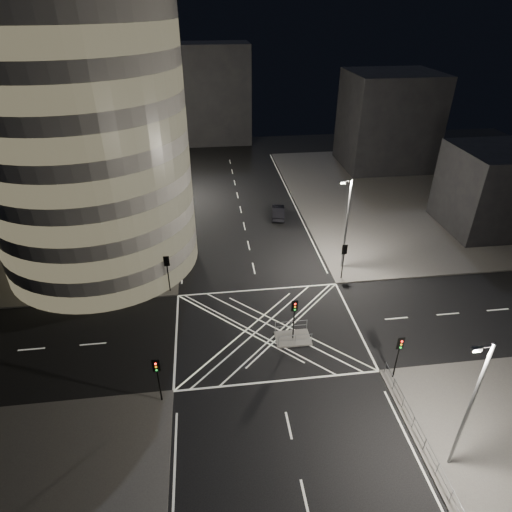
{
  "coord_description": "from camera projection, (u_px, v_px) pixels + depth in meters",
  "views": [
    {
      "loc": [
        -4.62,
        -28.6,
        25.37
      ],
      "look_at": [
        -0.05,
        7.65,
        3.0
      ],
      "focal_mm": 30.0,
      "sensor_mm": 36.0,
      "label": 1
    }
  ],
  "objects": [
    {
      "name": "tree_a",
      "position": [
        149.0,
        241.0,
        41.96
      ],
      "size": [
        3.75,
        3.75,
        6.76
      ],
      "color": "black",
      "rests_on": "sidewalk_far_left"
    },
    {
      "name": "tree_c",
      "position": [
        158.0,
        196.0,
        52.36
      ],
      "size": [
        3.68,
        3.68,
        6.26
      ],
      "color": "black",
      "rests_on": "sidewalk_far_left"
    },
    {
      "name": "central_island",
      "position": [
        293.0,
        338.0,
        36.84
      ],
      "size": [
        3.0,
        2.0,
        0.15
      ],
      "primitive_type": "cube",
      "color": "slate",
      "rests_on": "ground"
    },
    {
      "name": "traffic_signal_nr",
      "position": [
        399.0,
        350.0,
        31.6
      ],
      "size": [
        0.55,
        0.22,
        4.0
      ],
      "color": "black",
      "rests_on": "sidewalk_near_right"
    },
    {
      "name": "railing_island_south",
      "position": [
        295.0,
        340.0,
        35.76
      ],
      "size": [
        2.8,
        0.06,
        1.1
      ],
      "primitive_type": "cube",
      "color": "slate",
      "rests_on": "central_island"
    },
    {
      "name": "traffic_signal_fl",
      "position": [
        167.0,
        267.0,
        41.23
      ],
      "size": [
        0.55,
        0.22,
        4.0
      ],
      "color": "black",
      "rests_on": "sidewalk_far_left"
    },
    {
      "name": "street_lamp_left_far",
      "position": [
        169.0,
        162.0,
        59.43
      ],
      "size": [
        1.25,
        0.25,
        10.0
      ],
      "color": "slate",
      "rests_on": "sidewalk_far_left"
    },
    {
      "name": "street_lamp_right_far",
      "position": [
        346.0,
        222.0,
        43.67
      ],
      "size": [
        1.25,
        0.25,
        10.0
      ],
      "color": "slate",
      "rests_on": "sidewalk_far_right"
    },
    {
      "name": "office_tower_curved",
      "position": [
        48.0,
        136.0,
        44.97
      ],
      "size": [
        30.0,
        29.0,
        27.2
      ],
      "color": "gray",
      "rests_on": "sidewalk_far_left"
    },
    {
      "name": "tree_b",
      "position": [
        153.0,
        213.0,
        46.96
      ],
      "size": [
        4.86,
        4.86,
        7.54
      ],
      "color": "black",
      "rests_on": "sidewalk_far_left"
    },
    {
      "name": "sedan",
      "position": [
        278.0,
        212.0,
        56.67
      ],
      "size": [
        2.27,
        4.77,
        1.51
      ],
      "primitive_type": "imported",
      "rotation": [
        0.0,
        0.0,
        2.99
      ],
      "color": "black",
      "rests_on": "ground"
    },
    {
      "name": "traffic_signal_fr",
      "position": [
        344.0,
        255.0,
        43.11
      ],
      "size": [
        0.55,
        0.22,
        4.0
      ],
      "color": "black",
      "rests_on": "sidewalk_far_right"
    },
    {
      "name": "traffic_signal_island",
      "position": [
        294.0,
        312.0,
        35.36
      ],
      "size": [
        0.55,
        0.22,
        4.0
      ],
      "color": "black",
      "rests_on": "central_island"
    },
    {
      "name": "sidewalk_far_right",
      "position": [
        432.0,
        193.0,
        63.84
      ],
      "size": [
        42.0,
        42.0,
        0.15
      ],
      "primitive_type": "cube",
      "color": "#504D4B",
      "rests_on": "ground"
    },
    {
      "name": "traffic_signal_nl",
      "position": [
        157.0,
        373.0,
        29.72
      ],
      "size": [
        0.55,
        0.22,
        4.0
      ],
      "color": "black",
      "rests_on": "sidewalk_near_left"
    },
    {
      "name": "railing_island_north",
      "position": [
        291.0,
        326.0,
        37.28
      ],
      "size": [
        2.8,
        0.06,
        1.1
      ],
      "primitive_type": "cube",
      "color": "slate",
      "rests_on": "central_island"
    },
    {
      "name": "building_right_far",
      "position": [
        388.0,
        120.0,
        70.57
      ],
      "size": [
        14.0,
        12.0,
        15.0
      ],
      "primitive_type": "cube",
      "color": "black",
      "rests_on": "sidewalk_far_right"
    },
    {
      "name": "tree_e",
      "position": [
        163.0,
        163.0,
        62.45
      ],
      "size": [
        3.56,
        3.56,
        6.3
      ],
      "color": "black",
      "rests_on": "sidewalk_far_left"
    },
    {
      "name": "sidewalk_far_left",
      "position": [
        25.0,
        214.0,
        57.65
      ],
      "size": [
        42.0,
        42.0,
        0.15
      ],
      "primitive_type": "cube",
      "color": "#504D4B",
      "rests_on": "ground"
    },
    {
      "name": "ground",
      "position": [
        267.0,
        329.0,
        37.94
      ],
      "size": [
        120.0,
        120.0,
        0.0
      ],
      "primitive_type": "plane",
      "color": "black",
      "rests_on": "ground"
    },
    {
      "name": "tree_d",
      "position": [
        160.0,
        172.0,
        56.92
      ],
      "size": [
        4.38,
        4.38,
        7.65
      ],
      "color": "black",
      "rests_on": "sidewalk_far_left"
    },
    {
      "name": "street_lamp_left_near",
      "position": [
        161.0,
        219.0,
        44.19
      ],
      "size": [
        1.25,
        0.25,
        10.0
      ],
      "color": "slate",
      "rests_on": "sidewalk_far_left"
    },
    {
      "name": "building_right_near",
      "position": [
        492.0,
        189.0,
        51.99
      ],
      "size": [
        10.0,
        10.0,
        10.0
      ],
      "primitive_type": "cube",
      "color": "black",
      "rests_on": "sidewalk_far_right"
    },
    {
      "name": "office_block_rear",
      "position": [
        86.0,
        104.0,
        65.31
      ],
      "size": [
        24.0,
        16.0,
        22.0
      ],
      "primitive_type": "cube",
      "color": "gray",
      "rests_on": "sidewalk_far_left"
    },
    {
      "name": "building_far_end",
      "position": [
        203.0,
        95.0,
        81.89
      ],
      "size": [
        18.0,
        8.0,
        18.0
      ],
      "primitive_type": "cube",
      "color": "black",
      "rests_on": "ground"
    },
    {
      "name": "railing_near_right",
      "position": [
        419.0,
        433.0,
        28.18
      ],
      "size": [
        0.06,
        11.7,
        1.1
      ],
      "primitive_type": "cube",
      "color": "slate",
      "rests_on": "sidewalk_near_right"
    },
    {
      "name": "street_lamp_right_near",
      "position": [
        470.0,
        405.0,
        24.21
      ],
      "size": [
        1.25,
        0.25,
        10.0
      ],
      "color": "slate",
      "rests_on": "sidewalk_near_right"
    }
  ]
}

